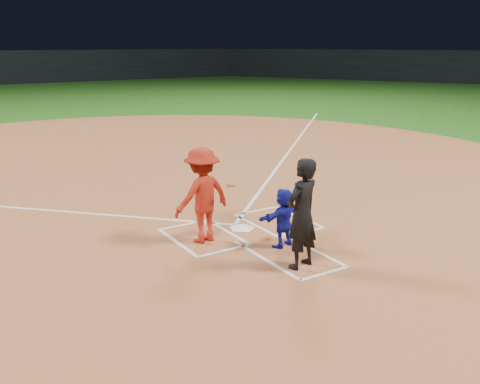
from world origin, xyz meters
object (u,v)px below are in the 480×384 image
catcher (283,218)px  batter_at_plate (202,195)px  umpire (302,214)px  home_plate (242,228)px

catcher → batter_at_plate: batter_at_plate is taller
catcher → umpire: bearing=59.6°
catcher → umpire: size_ratio=0.59×
umpire → home_plate: bearing=-109.4°
home_plate → catcher: bearing=96.9°
umpire → batter_at_plate: bearing=-81.9°
catcher → batter_at_plate: 1.71m
home_plate → batter_at_plate: bearing=10.5°
home_plate → batter_at_plate: size_ratio=0.30×
catcher → umpire: 1.14m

